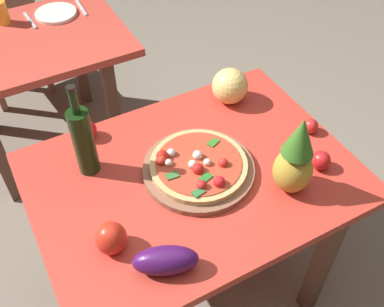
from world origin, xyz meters
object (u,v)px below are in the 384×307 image
pineapple_left (295,159)px  bell_pepper (111,238)px  drinking_glass_juice (1,12)px  fork_utensil (30,20)px  background_table (30,59)px  dining_chair (3,31)px  dinner_plate (56,13)px  display_table (193,190)px  tomato_at_corner (87,130)px  pizza (198,165)px  knife_utensil (81,8)px  wine_bottle (83,140)px  tomato_near_board (310,126)px  eggplant (165,260)px  melon (230,86)px  pizza_board (199,169)px  tomato_by_bottle (321,160)px

pineapple_left → bell_pepper: bearing=174.2°
drinking_glass_juice → fork_utensil: size_ratio=0.66×
background_table → fork_utensil: (0.07, 0.17, 0.12)m
dining_chair → dinner_plate: dining_chair is taller
display_table → drinking_glass_juice: bearing=104.8°
tomato_at_corner → pizza: bearing=-52.1°
pizza → tomato_at_corner: size_ratio=4.66×
knife_utensil → wine_bottle: bearing=-105.0°
tomato_near_board → fork_utensil: size_ratio=0.33×
dining_chair → dinner_plate: size_ratio=3.86×
drinking_glass_juice → fork_utensil: drinking_glass_juice is taller
pizza → drinking_glass_juice: bearing=105.5°
pineapple_left → eggplant: pineapple_left is taller
display_table → fork_utensil: (-0.25, 1.34, 0.10)m
melon → pizza: bearing=-136.9°
tomato_near_board → fork_utensil: tomato_near_board is taller
background_table → display_table: bearing=-74.8°
pineapple_left → bell_pepper: pineapple_left is taller
display_table → pineapple_left: 0.42m
melon → pineapple_left: bearing=-97.3°
melon → tomato_at_corner: melon is taller
knife_utensil → tomato_at_corner: bearing=-105.0°
background_table → dinner_plate: (0.21, 0.17, 0.12)m
eggplant → drinking_glass_juice: size_ratio=1.68×
wine_bottle → background_table: bearing=89.9°
background_table → fork_utensil: 0.22m
pineapple_left → tomato_at_corner: bearing=132.8°
background_table → pineapple_left: pineapple_left is taller
pineapple_left → dinner_plate: pineapple_left is taller
melon → bell_pepper: 0.83m
melon → wine_bottle: bearing=-172.1°
tomato_near_board → dinner_plate: 1.50m
dinner_plate → pizza: bearing=-84.8°
display_table → wine_bottle: 0.45m
melon → bell_pepper: (-0.70, -0.44, -0.03)m
drinking_glass_juice → knife_utensil: 0.41m
pizza_board → tomato_near_board: (0.49, -0.02, 0.02)m
wine_bottle → tomato_near_board: 0.87m
eggplant → drinking_glass_juice: drinking_glass_juice is taller
pineapple_left → drinking_glass_juice: pineapple_left is taller
dining_chair → wine_bottle: (0.05, -1.55, 0.38)m
tomato_at_corner → fork_utensil: 0.98m
pizza_board → drinking_glass_juice: (-0.39, 1.39, 0.05)m
dining_chair → dinner_plate: (0.26, -0.41, 0.25)m
pizza → wine_bottle: wine_bottle is taller
wine_bottle → tomato_by_bottle: (0.74, -0.39, -0.11)m
display_table → bell_pepper: bearing=-158.1°
tomato_near_board → fork_utensil: bearing=119.0°
dining_chair → fork_utensil: size_ratio=4.72×
drinking_glass_juice → dining_chair: bearing=89.8°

